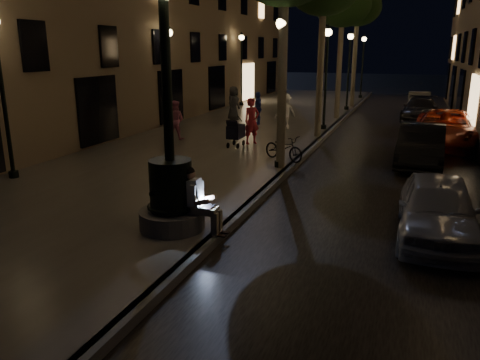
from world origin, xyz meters
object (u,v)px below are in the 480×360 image
at_px(lamp_left_a, 0,74).
at_px(pedestrian_red, 252,121).
at_px(lamp_curb_b, 326,64).
at_px(bicycle, 284,148).
at_px(lamp_left_c, 242,59).
at_px(car_front, 438,208).
at_px(seated_man_laptop, 198,198).
at_px(tree_third, 343,5).
at_px(car_second, 421,145).
at_px(lamp_curb_c, 349,60).
at_px(fountain_lamppost, 171,183).
at_px(pedestrian_blue, 258,108).
at_px(lamp_curb_a, 281,72).
at_px(pedestrian_dark, 233,103).
at_px(lamp_curb_d, 363,58).
at_px(tree_far, 358,8).
at_px(pedestrian_pink, 175,120).
at_px(car_third, 444,129).
at_px(car_fifth, 419,102).
at_px(lamp_left_b, 170,64).
at_px(pedestrian_white, 285,111).
at_px(car_rear, 420,109).
at_px(stroller, 236,132).

bearing_deg(lamp_left_a, pedestrian_red, 55.82).
relative_size(lamp_curb_b, pedestrian_red, 2.62).
bearing_deg(bicycle, lamp_left_c, 51.34).
xyz_separation_m(car_front, pedestrian_red, (-6.70, 7.52, 0.45)).
distance_m(seated_man_laptop, tree_third, 18.74).
relative_size(tree_third, car_second, 1.70).
xyz_separation_m(lamp_curb_c, lamp_left_c, (-7.10, 0.00, 0.00)).
bearing_deg(fountain_lamppost, pedestrian_blue, 100.79).
distance_m(lamp_curb_a, pedestrian_dark, 10.76).
bearing_deg(lamp_curb_d, tree_far, -89.24).
relative_size(lamp_curb_c, lamp_left_a, 1.00).
height_order(pedestrian_pink, pedestrian_dark, pedestrian_dark).
xyz_separation_m(tree_far, car_third, (5.16, -11.66, -5.67)).
bearing_deg(lamp_curb_b, car_fifth, 67.15).
bearing_deg(lamp_left_b, lamp_curb_b, 15.73).
distance_m(car_second, pedestrian_pink, 9.79).
relative_size(pedestrian_white, pedestrian_dark, 0.93).
bearing_deg(car_third, lamp_curb_c, 124.28).
xyz_separation_m(lamp_curb_b, lamp_left_c, (-7.10, 8.00, 0.00)).
bearing_deg(car_second, tree_third, 117.04).
bearing_deg(lamp_curb_a, pedestrian_dark, 118.95).
bearing_deg(pedestrian_white, car_front, 75.42).
distance_m(car_second, car_rear, 11.15).
bearing_deg(car_second, car_third, 77.78).
height_order(lamp_left_b, pedestrian_blue, lamp_left_b).
relative_size(stroller, pedestrian_red, 0.66).
relative_size(lamp_left_b, bicycle, 2.91).
distance_m(lamp_left_b, pedestrian_pink, 3.93).
bearing_deg(seated_man_laptop, lamp_curb_d, 89.83).
height_order(pedestrian_red, pedestrian_blue, pedestrian_red).
distance_m(lamp_curb_d, car_fifth, 7.68).
relative_size(car_second, bicycle, 2.57).
bearing_deg(lamp_left_c, tree_third, -29.40).
distance_m(car_third, pedestrian_blue, 8.90).
distance_m(lamp_left_a, lamp_left_c, 20.00).
bearing_deg(pedestrian_blue, lamp_left_c, 176.27).
distance_m(stroller, car_fifth, 17.07).
bearing_deg(car_fifth, lamp_left_a, -116.83).
relative_size(lamp_curb_c, pedestrian_red, 2.62).
bearing_deg(lamp_left_a, tree_far, 71.93).
xyz_separation_m(lamp_curb_b, car_third, (5.24, -1.66, -2.48)).
relative_size(lamp_curb_b, lamp_left_a, 1.00).
xyz_separation_m(seated_man_laptop, car_fifth, (4.39, 24.20, -0.30)).
height_order(stroller, car_front, stroller).
height_order(seated_man_laptop, lamp_left_a, lamp_left_a).
height_order(fountain_lamppost, car_third, fountain_lamppost).
height_order(car_third, pedestrian_blue, pedestrian_blue).
height_order(fountain_lamppost, lamp_curb_a, fountain_lamppost).
xyz_separation_m(fountain_lamppost, pedestrian_red, (-1.38, 9.39, -0.09)).
height_order(lamp_curb_c, pedestrian_red, lamp_curb_c).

